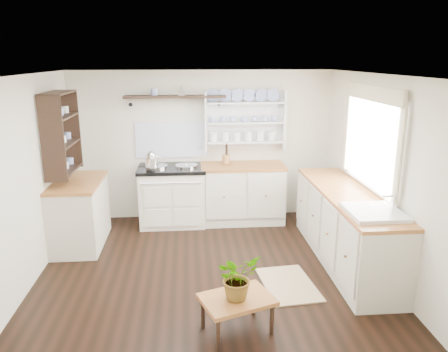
{
  "coord_description": "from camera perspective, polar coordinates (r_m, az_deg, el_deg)",
  "views": [
    {
      "loc": [
        -0.22,
        -4.8,
        2.48
      ],
      "look_at": [
        0.2,
        0.25,
        1.1
      ],
      "focal_mm": 35.0,
      "sensor_mm": 36.0,
      "label": 1
    }
  ],
  "objects": [
    {
      "name": "ceiling",
      "position": [
        4.8,
        -2.2,
        13.09
      ],
      "size": [
        4.0,
        3.8,
        0.01
      ],
      "primitive_type": "cube",
      "color": "white",
      "rests_on": "wall_back"
    },
    {
      "name": "back_cabinets",
      "position": [
        6.76,
        2.41,
        -2.16
      ],
      "size": [
        1.27,
        0.63,
        0.9
      ],
      "color": "beige",
      "rests_on": "floor"
    },
    {
      "name": "window",
      "position": [
        5.48,
        18.7,
        4.82
      ],
      "size": [
        0.08,
        1.55,
        1.22
      ],
      "color": "white",
      "rests_on": "wall_right"
    },
    {
      "name": "aga_cooker",
      "position": [
        6.68,
        -6.75,
        -2.49
      ],
      "size": [
        1.0,
        0.7,
        0.93
      ],
      "color": "white",
      "rests_on": "floor"
    },
    {
      "name": "wall_left",
      "position": [
        5.28,
        -24.28,
        -0.71
      ],
      "size": [
        0.02,
        3.8,
        2.3
      ],
      "primitive_type": "cube",
      "color": "#EDE6CC",
      "rests_on": "ground"
    },
    {
      "name": "potted_plant",
      "position": [
        4.06,
        1.75,
        -13.01
      ],
      "size": [
        0.5,
        0.48,
        0.42
      ],
      "primitive_type": "imported",
      "rotation": [
        0.0,
        0.0,
        0.55
      ],
      "color": "#3F7233",
      "rests_on": "center_table"
    },
    {
      "name": "wall_right",
      "position": [
        5.45,
        19.43,
        0.23
      ],
      "size": [
        0.02,
        3.8,
        2.3
      ],
      "primitive_type": "cube",
      "color": "#EDE6CC",
      "rests_on": "ground"
    },
    {
      "name": "wall_back",
      "position": [
        6.83,
        -2.85,
        4.0
      ],
      "size": [
        4.0,
        0.02,
        2.3
      ],
      "primitive_type": "cube",
      "color": "#EDE6CC",
      "rests_on": "ground"
    },
    {
      "name": "kettle",
      "position": [
        6.43,
        -9.44,
        2.15
      ],
      "size": [
        0.19,
        0.19,
        0.23
      ],
      "primitive_type": null,
      "color": "silver",
      "rests_on": "aga_cooker"
    },
    {
      "name": "center_table",
      "position": [
        4.18,
        1.72,
        -16.11
      ],
      "size": [
        0.76,
        0.65,
        0.35
      ],
      "rotation": [
        0.0,
        0.0,
        0.35
      ],
      "color": "brown",
      "rests_on": "floor"
    },
    {
      "name": "high_shelf",
      "position": [
        6.6,
        -6.43,
        10.18
      ],
      "size": [
        1.5,
        0.29,
        0.16
      ],
      "color": "black",
      "rests_on": "wall_back"
    },
    {
      "name": "right_cabinets",
      "position": [
        5.63,
        15.6,
        -6.36
      ],
      "size": [
        0.62,
        2.43,
        0.9
      ],
      "color": "beige",
      "rests_on": "floor"
    },
    {
      "name": "plate_rack",
      "position": [
        6.78,
        2.66,
        7.39
      ],
      "size": [
        1.2,
        0.22,
        0.9
      ],
      "color": "white",
      "rests_on": "wall_back"
    },
    {
      "name": "utensil_crock",
      "position": [
        6.67,
        0.27,
        2.22
      ],
      "size": [
        0.11,
        0.11,
        0.13
      ],
      "primitive_type": "cylinder",
      "color": "#A3723C",
      "rests_on": "back_cabinets"
    },
    {
      "name": "floor_rug",
      "position": [
        5.12,
        8.39,
        -13.82
      ],
      "size": [
        0.63,
        0.9,
        0.02
      ],
      "primitive_type": "cube",
      "rotation": [
        0.0,
        0.0,
        0.1
      ],
      "color": "#908053",
      "rests_on": "floor"
    },
    {
      "name": "left_cabinets",
      "position": [
        6.22,
        -18.32,
        -4.51
      ],
      "size": [
        0.62,
        1.13,
        0.9
      ],
      "color": "beige",
      "rests_on": "floor"
    },
    {
      "name": "left_shelving",
      "position": [
        5.99,
        -20.49,
        5.36
      ],
      "size": [
        0.28,
        0.8,
        1.05
      ],
      "primitive_type": "cube",
      "color": "black",
      "rests_on": "wall_left"
    },
    {
      "name": "belfast_sink",
      "position": [
        4.87,
        18.9,
        -5.8
      ],
      "size": [
        0.55,
        0.6,
        0.45
      ],
      "color": "white",
      "rests_on": "right_cabinets"
    },
    {
      "name": "floor",
      "position": [
        5.4,
        -1.95,
        -12.09
      ],
      "size": [
        4.0,
        3.8,
        0.01
      ],
      "primitive_type": "cube",
      "color": "black",
      "rests_on": "ground"
    }
  ]
}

